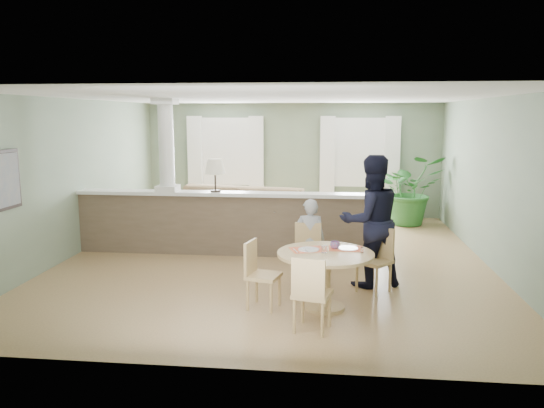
# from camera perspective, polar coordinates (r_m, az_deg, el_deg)

# --- Properties ---
(ground) EXTENTS (8.00, 8.00, 0.00)m
(ground) POSITION_cam_1_polar(r_m,az_deg,el_deg) (9.09, 0.27, -5.90)
(ground) COLOR tan
(ground) RESTS_ON ground
(room_shell) EXTENTS (7.02, 8.02, 2.71)m
(room_shell) POSITION_cam_1_polar(r_m,az_deg,el_deg) (9.40, 0.51, 5.84)
(room_shell) COLOR gray
(room_shell) RESTS_ON ground
(pony_wall) EXTENTS (5.32, 0.38, 2.70)m
(pony_wall) POSITION_cam_1_polar(r_m,az_deg,el_deg) (9.27, -5.67, -1.15)
(pony_wall) COLOR brown
(pony_wall) RESTS_ON ground
(sofa) EXTENTS (3.52, 1.91, 0.97)m
(sofa) POSITION_cam_1_polar(r_m,az_deg,el_deg) (10.60, -4.07, -0.98)
(sofa) COLOR #957A51
(sofa) RESTS_ON ground
(houseplant) EXTENTS (1.63, 1.48, 1.56)m
(houseplant) POSITION_cam_1_polar(r_m,az_deg,el_deg) (12.15, 14.66, 1.47)
(houseplant) COLOR #276127
(houseplant) RESTS_ON ground
(dining_table) EXTENTS (1.21, 1.21, 0.83)m
(dining_table) POSITION_cam_1_polar(r_m,az_deg,el_deg) (6.70, 5.79, -6.41)
(dining_table) COLOR tan
(dining_table) RESTS_ON ground
(chair_far_boy) EXTENTS (0.40, 0.40, 0.88)m
(chair_far_boy) POSITION_cam_1_polar(r_m,az_deg,el_deg) (7.66, 3.83, -5.09)
(chair_far_boy) COLOR tan
(chair_far_boy) RESTS_ON ground
(chair_far_man) EXTENTS (0.56, 0.56, 0.89)m
(chair_far_man) POSITION_cam_1_polar(r_m,az_deg,el_deg) (7.50, 11.23, -5.56)
(chair_far_man) COLOR tan
(chair_far_man) RESTS_ON ground
(chair_near) EXTENTS (0.48, 0.48, 0.88)m
(chair_near) POSITION_cam_1_polar(r_m,az_deg,el_deg) (5.99, 4.19, -9.29)
(chair_near) COLOR tan
(chair_near) RESTS_ON ground
(chair_side) EXTENTS (0.47, 0.47, 0.86)m
(chair_side) POSITION_cam_1_polar(r_m,az_deg,el_deg) (6.75, -1.46, -7.23)
(chair_side) COLOR tan
(chair_side) RESTS_ON ground
(child_person) EXTENTS (0.45, 0.30, 1.23)m
(child_person) POSITION_cam_1_polar(r_m,az_deg,el_deg) (7.78, 4.09, -3.90)
(child_person) COLOR #97979C
(child_person) RESTS_ON ground
(man_person) EXTENTS (1.11, 0.99, 1.88)m
(man_person) POSITION_cam_1_polar(r_m,az_deg,el_deg) (7.62, 10.56, -1.82)
(man_person) COLOR black
(man_person) RESTS_ON ground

